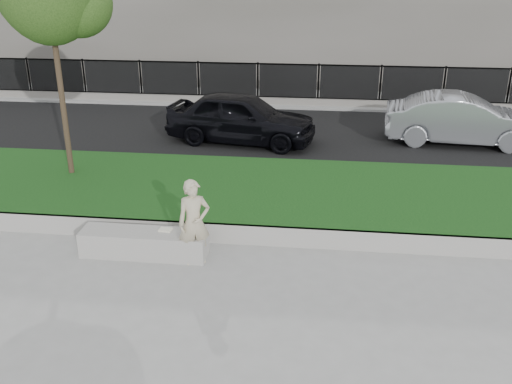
# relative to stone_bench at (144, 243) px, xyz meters

# --- Properties ---
(ground) EXTENTS (90.00, 90.00, 0.00)m
(ground) POSITION_rel_stone_bench_xyz_m (1.35, -0.40, -0.24)
(ground) COLOR gray
(ground) RESTS_ON ground
(grass_bank) EXTENTS (34.00, 4.00, 0.40)m
(grass_bank) POSITION_rel_stone_bench_xyz_m (1.35, 2.60, -0.04)
(grass_bank) COLOR black
(grass_bank) RESTS_ON ground
(grass_kerb) EXTENTS (34.00, 0.08, 0.40)m
(grass_kerb) POSITION_rel_stone_bench_xyz_m (1.35, 0.64, -0.04)
(grass_kerb) COLOR #9B9891
(grass_kerb) RESTS_ON ground
(street) EXTENTS (34.00, 7.00, 0.04)m
(street) POSITION_rel_stone_bench_xyz_m (1.35, 8.10, -0.22)
(street) COLOR black
(street) RESTS_ON ground
(far_pavement) EXTENTS (34.00, 3.00, 0.12)m
(far_pavement) POSITION_rel_stone_bench_xyz_m (1.35, 12.60, -0.18)
(far_pavement) COLOR gray
(far_pavement) RESTS_ON ground
(iron_fence) EXTENTS (32.00, 0.30, 1.50)m
(iron_fence) POSITION_rel_stone_bench_xyz_m (1.35, 11.60, 0.31)
(iron_fence) COLOR slate
(iron_fence) RESTS_ON far_pavement
(stone_bench) EXTENTS (2.32, 0.58, 0.47)m
(stone_bench) POSITION_rel_stone_bench_xyz_m (0.00, 0.00, 0.00)
(stone_bench) COLOR #9B9891
(stone_bench) RESTS_ON ground
(man) EXTENTS (0.67, 0.57, 1.57)m
(man) POSITION_rel_stone_bench_xyz_m (0.99, -0.15, 0.55)
(man) COLOR beige
(man) RESTS_ON ground
(book) EXTENTS (0.25, 0.19, 0.03)m
(book) POSITION_rel_stone_bench_xyz_m (0.39, 0.10, 0.25)
(book) COLOR white
(book) RESTS_ON stone_bench
(car_dark) EXTENTS (4.58, 2.45, 1.48)m
(car_dark) POSITION_rel_stone_bench_xyz_m (0.79, 7.02, 0.54)
(car_dark) COLOR black
(car_dark) RESTS_ON street
(car_silver) EXTENTS (4.46, 1.87, 1.43)m
(car_silver) POSITION_rel_stone_bench_xyz_m (7.17, 7.64, 0.52)
(car_silver) COLOR #999CA1
(car_silver) RESTS_ON street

